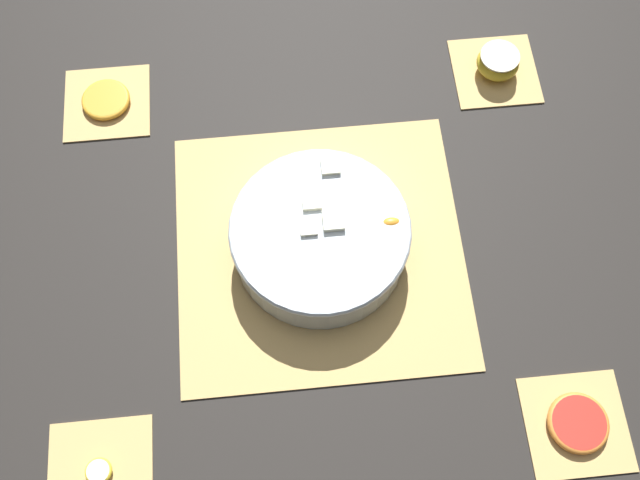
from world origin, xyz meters
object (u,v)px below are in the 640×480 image
object	(u,v)px
fruit_salad_bowl	(320,236)
apple_half	(498,62)
orange_slice_whole	(106,100)
banana_coin_single	(99,471)
grapefruit_slice	(578,423)

from	to	relation	value
fruit_salad_bowl	apple_half	xyz separation A→B (m)	(0.33, 0.30, -0.02)
orange_slice_whole	banana_coin_single	distance (m)	0.59
banana_coin_single	apple_half	bearing A→B (deg)	42.20
apple_half	banana_coin_single	bearing A→B (deg)	-137.80
banana_coin_single	grapefruit_slice	world-z (taller)	grapefruit_slice
orange_slice_whole	banana_coin_single	size ratio (longest dim) A/B	2.19
fruit_salad_bowl	apple_half	distance (m)	0.44
banana_coin_single	orange_slice_whole	bearing A→B (deg)	90.00
apple_half	orange_slice_whole	size ratio (longest dim) A/B	0.89
apple_half	grapefruit_slice	xyz separation A→B (m)	(-0.00, -0.59, -0.01)
orange_slice_whole	banana_coin_single	xyz separation A→B (m)	(0.00, -0.59, -0.00)
apple_half	fruit_salad_bowl	bearing A→B (deg)	-137.84
orange_slice_whole	banana_coin_single	bearing A→B (deg)	-90.00
apple_half	banana_coin_single	world-z (taller)	apple_half
banana_coin_single	fruit_salad_bowl	bearing A→B (deg)	42.24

